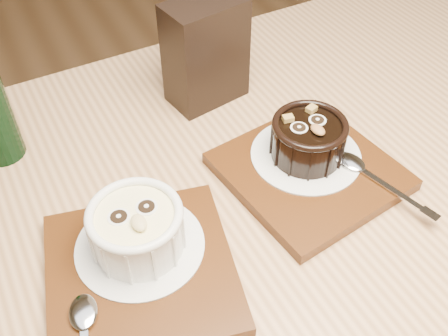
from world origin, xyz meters
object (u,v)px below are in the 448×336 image
at_px(table, 248,292).
at_px(tray_left, 141,272).
at_px(ramekin_white, 137,227).
at_px(condiment_stand, 206,53).
at_px(tray_right, 309,171).
at_px(ramekin_dark, 309,137).

height_order(table, tray_left, tray_left).
xyz_separation_m(tray_left, ramekin_white, (0.01, 0.02, 0.04)).
bearing_deg(table, condiment_stand, 74.88).
height_order(tray_left, tray_right, same).
relative_size(tray_right, ramekin_dark, 2.08).
height_order(tray_left, condiment_stand, condiment_stand).
distance_m(tray_left, ramekin_dark, 0.24).
relative_size(table, condiment_stand, 8.75).
distance_m(tray_left, condiment_stand, 0.30).
relative_size(table, ramekin_white, 13.15).
bearing_deg(ramekin_dark, condiment_stand, 101.43).
relative_size(ramekin_white, condiment_stand, 0.67).
xyz_separation_m(table, ramekin_dark, (0.11, 0.08, 0.13)).
distance_m(table, tray_left, 0.15).
relative_size(table, tray_right, 6.80).
bearing_deg(ramekin_white, condiment_stand, 50.66).
bearing_deg(condiment_stand, ramekin_white, -129.61).
xyz_separation_m(tray_right, condiment_stand, (-0.04, 0.19, 0.06)).
distance_m(tray_left, tray_right, 0.23).
height_order(table, tray_right, tray_right).
bearing_deg(table, ramekin_white, 159.34).
distance_m(ramekin_white, ramekin_dark, 0.22).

